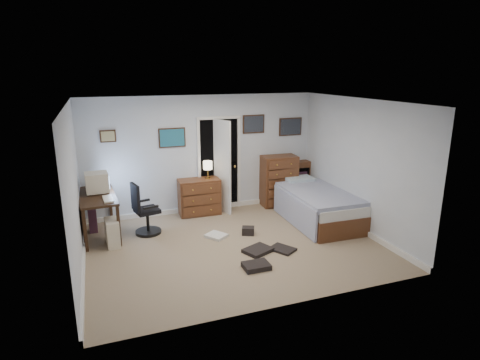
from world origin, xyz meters
The scene contains 15 objects.
floor centered at (0.00, 0.00, -0.01)m, with size 5.00×4.00×0.02m, color gray.
computer_desk centered at (-2.29, 1.28, 0.61)m, with size 0.72×1.41×0.79m.
crt_monitor centered at (-2.18, 1.44, 0.99)m, with size 0.43×0.40×0.38m.
keyboard centered at (-2.02, 0.94, 0.80)m, with size 0.16×0.42×0.03m, color beige.
pc_tower centered at (-2.00, 0.74, 0.24)m, with size 0.24×0.45×0.47m.
office_chair centered at (-1.40, 1.06, 0.39)m, with size 0.58×0.58×1.00m.
media_stack centered at (-2.32, 1.49, 0.38)m, with size 0.15×0.15×0.75m, color maroon.
low_dresser centered at (-0.16, 1.77, 0.39)m, with size 0.87×0.43×0.77m, color brown.
table_lamp centered at (0.04, 1.77, 1.05)m, with size 0.20×0.20×0.38m.
doorway centered at (0.35, 2.27, 1.00)m, with size 0.96×1.12×2.05m.
tall_dresser centered at (1.68, 1.75, 0.57)m, with size 0.78×0.46×1.14m, color brown.
headboard_bookcase centered at (1.98, 1.86, 0.50)m, with size 1.07×0.30×0.95m.
bed centered at (1.98, 0.59, 0.33)m, with size 1.21×2.18×0.71m.
wall_posters centered at (0.57, 1.98, 1.75)m, with size 4.38×0.04×0.60m.
floor_clutter centered at (0.24, -0.30, 0.04)m, with size 1.37×1.77×0.14m.
Camera 1 is at (-2.12, -6.16, 2.99)m, focal length 30.00 mm.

